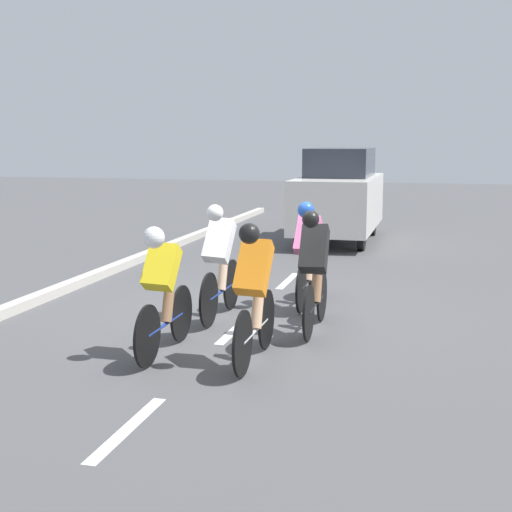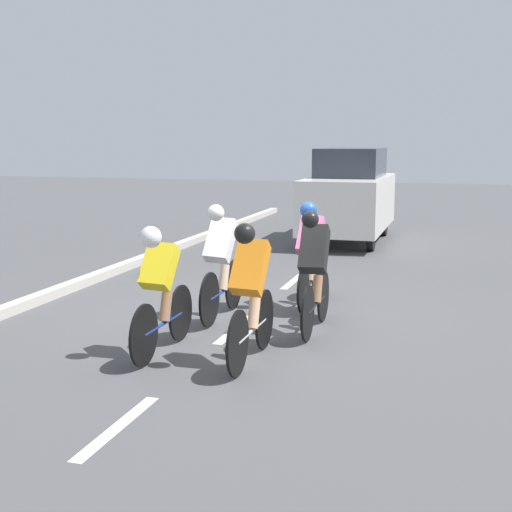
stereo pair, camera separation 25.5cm
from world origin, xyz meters
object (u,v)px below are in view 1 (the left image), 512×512
cyclist_orange (254,290)px  cyclist_pink (307,251)px  cyclist_white (220,260)px  support_car (339,195)px  cyclist_black (315,269)px  cyclist_yellow (162,287)px

cyclist_orange → cyclist_pink: size_ratio=1.02×
cyclist_white → cyclist_orange: size_ratio=1.01×
cyclist_pink → support_car: support_car is taller
cyclist_orange → cyclist_pink: bearing=-91.3°
cyclist_black → cyclist_orange: bearing=74.4°
cyclist_white → cyclist_pink: size_ratio=1.03×
cyclist_white → cyclist_orange: bearing=118.1°
cyclist_yellow → support_car: bearing=-93.8°
cyclist_white → support_car: 7.67m
cyclist_yellow → cyclist_orange: (-1.04, 0.03, 0.02)m
cyclist_orange → cyclist_pink: cyclist_orange is taller
cyclist_white → cyclist_yellow: bearing=85.9°
cyclist_black → cyclist_yellow: 2.00m
support_car → cyclist_black: bearing=95.8°
cyclist_black → cyclist_white: cyclist_white is taller
cyclist_yellow → cyclist_orange: bearing=178.4°
cyclist_yellow → cyclist_white: (-0.12, -1.70, 0.02)m
cyclist_orange → support_car: support_car is taller
cyclist_white → cyclist_orange: cyclist_white is taller
cyclist_orange → support_car: bearing=-87.5°
cyclist_black → cyclist_orange: cyclist_orange is taller
cyclist_black → cyclist_orange: (0.40, 1.42, 0.00)m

